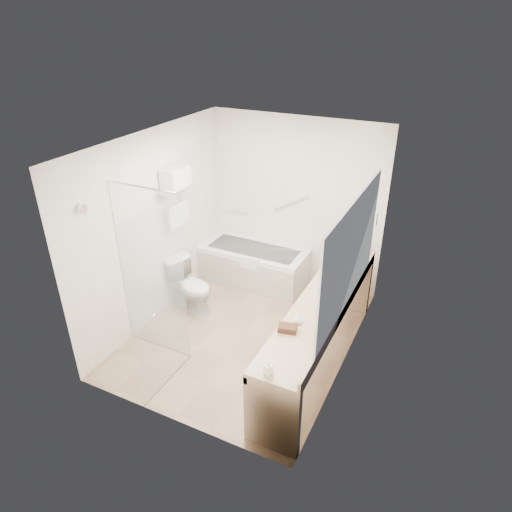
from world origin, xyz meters
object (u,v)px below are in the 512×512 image
at_px(vanity_counter, 320,320).
at_px(toilet, 191,286).
at_px(bathtub, 254,265).
at_px(water_bottle_left, 347,254).
at_px(amenity_basket, 287,328).

bearing_deg(vanity_counter, toilet, 170.35).
relative_size(vanity_counter, toilet, 3.74).
bearing_deg(vanity_counter, bathtub, 137.65).
bearing_deg(water_bottle_left, bathtub, 169.74).
bearing_deg(amenity_basket, toilet, 152.79).
relative_size(bathtub, amenity_basket, 8.64).
bearing_deg(toilet, amenity_basket, -98.93).
height_order(vanity_counter, toilet, vanity_counter).
bearing_deg(toilet, vanity_counter, -81.38).
height_order(vanity_counter, water_bottle_left, water_bottle_left).
bearing_deg(amenity_basket, bathtub, 124.52).
xyz_separation_m(vanity_counter, amenity_basket, (-0.16, -0.60, 0.24)).
relative_size(bathtub, toilet, 2.21).
height_order(amenity_basket, water_bottle_left, water_bottle_left).
bearing_deg(water_bottle_left, vanity_counter, -87.81).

